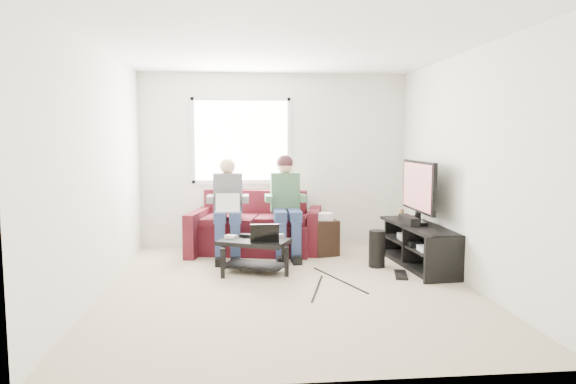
{
  "coord_description": "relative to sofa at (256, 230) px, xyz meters",
  "views": [
    {
      "loc": [
        -0.54,
        -5.51,
        1.64
      ],
      "look_at": [
        0.05,
        0.6,
        0.99
      ],
      "focal_mm": 32.0,
      "sensor_mm": 36.0,
      "label": 1
    }
  ],
  "objects": [
    {
      "name": "ceiling",
      "position": [
        0.3,
        -1.82,
        2.28
      ],
      "size": [
        4.5,
        4.5,
        0.0
      ],
      "primitive_type": "plane",
      "rotation": [
        3.14,
        0.0,
        0.0
      ],
      "color": "white",
      "rests_on": "wall_back"
    },
    {
      "name": "controller_b",
      "position": [
        -0.17,
        -1.0,
        0.11
      ],
      "size": [
        0.16,
        0.14,
        0.04
      ],
      "primitive_type": "cube",
      "rotation": [
        0.0,
        0.0,
        -0.41
      ],
      "color": "black",
      "rests_on": "coffee_table"
    },
    {
      "name": "tv_stand",
      "position": [
        2.05,
        -1.07,
        -0.08
      ],
      "size": [
        0.62,
        1.65,
        0.54
      ],
      "color": "black",
      "rests_on": "floor"
    },
    {
      "name": "controller_c",
      "position": [
        0.23,
        -1.03,
        0.11
      ],
      "size": [
        0.16,
        0.14,
        0.04
      ],
      "primitive_type": "cube",
      "rotation": [
        0.0,
        0.0,
        -0.42
      ],
      "color": "gray",
      "rests_on": "coffee_table"
    },
    {
      "name": "soundbar",
      "position": [
        1.93,
        -0.97,
        0.27
      ],
      "size": [
        0.12,
        0.5,
        0.1
      ],
      "primitive_type": "cube",
      "color": "black",
      "rests_on": "tv_stand"
    },
    {
      "name": "wall_left",
      "position": [
        -1.7,
        -1.82,
        0.98
      ],
      "size": [
        0.0,
        4.5,
        4.5
      ],
      "primitive_type": "plane",
      "rotation": [
        1.57,
        0.0,
        1.57
      ],
      "color": "silver",
      "rests_on": "floor"
    },
    {
      "name": "drink_cup",
      "position": [
        2.0,
        -0.44,
        0.28
      ],
      "size": [
        0.08,
        0.08,
        0.12
      ],
      "primitive_type": "cylinder",
      "color": "#A57847",
      "rests_on": "tv_stand"
    },
    {
      "name": "console_white",
      "position": [
        2.05,
        -1.47,
        -0.01
      ],
      "size": [
        0.3,
        0.22,
        0.06
      ],
      "primitive_type": "cube",
      "color": "silver",
      "rests_on": "tv_stand"
    },
    {
      "name": "console_grey",
      "position": [
        2.05,
        -0.77,
        0.0
      ],
      "size": [
        0.34,
        0.26,
        0.08
      ],
      "primitive_type": "cube",
      "color": "gray",
      "rests_on": "tv_stand"
    },
    {
      "name": "coffee_table",
      "position": [
        -0.07,
        -1.18,
        -0.02
      ],
      "size": [
        0.94,
        0.79,
        0.41
      ],
      "color": "black",
      "rests_on": "floor"
    },
    {
      "name": "person_right",
      "position": [
        0.4,
        -0.31,
        0.49
      ],
      "size": [
        0.4,
        0.71,
        1.4
      ],
      "color": "#324B6F",
      "rests_on": "sofa"
    },
    {
      "name": "laptop_black",
      "position": [
        0.05,
        -1.26,
        0.21
      ],
      "size": [
        0.42,
        0.38,
        0.24
      ],
      "primitive_type": null,
      "rotation": [
        0.0,
        0.0,
        -0.55
      ],
      "color": "black",
      "rests_on": "coffee_table"
    },
    {
      "name": "laptop_silver",
      "position": [
        -0.4,
        -0.53,
        0.41
      ],
      "size": [
        0.37,
        0.3,
        0.24
      ],
      "primitive_type": null,
      "rotation": [
        0.0,
        0.0,
        -0.28
      ],
      "color": "silver",
      "rests_on": "person_left"
    },
    {
      "name": "keyboard_floor",
      "position": [
        1.67,
        -1.5,
        -0.31
      ],
      "size": [
        0.24,
        0.44,
        0.02
      ],
      "primitive_type": "cube",
      "rotation": [
        0.0,
        0.0,
        -0.24
      ],
      "color": "black",
      "rests_on": "floor"
    },
    {
      "name": "console_black",
      "position": [
        2.05,
        -1.12,
        -0.0
      ],
      "size": [
        0.38,
        0.3,
        0.07
      ],
      "primitive_type": "cube",
      "color": "black",
      "rests_on": "tv_stand"
    },
    {
      "name": "sofa",
      "position": [
        0.0,
        0.0,
        0.0
      ],
      "size": [
        2.02,
        1.17,
        0.86
      ],
      "color": "#4E1316",
      "rests_on": "floor"
    },
    {
      "name": "wall_front",
      "position": [
        0.3,
        -4.07,
        0.98
      ],
      "size": [
        4.5,
        0.0,
        4.5
      ],
      "primitive_type": "plane",
      "rotation": [
        -1.57,
        0.0,
        0.0
      ],
      "color": "silver",
      "rests_on": "floor"
    },
    {
      "name": "end_table",
      "position": [
        0.94,
        -0.32,
        -0.05
      ],
      "size": [
        0.33,
        0.33,
        0.6
      ],
      "color": "black",
      "rests_on": "floor"
    },
    {
      "name": "tv",
      "position": [
        2.05,
        -0.97,
        0.68
      ],
      "size": [
        0.12,
        1.1,
        0.81
      ],
      "color": "black",
      "rests_on": "tv_stand"
    },
    {
      "name": "person_left",
      "position": [
        -0.4,
        -0.33,
        0.43
      ],
      "size": [
        0.4,
        0.7,
        1.36
      ],
      "color": "#324B6F",
      "rests_on": "sofa"
    },
    {
      "name": "floor",
      "position": [
        0.3,
        -1.82,
        -0.32
      ],
      "size": [
        4.5,
        4.5,
        0.0
      ],
      "primitive_type": "plane",
      "color": "#BBAC91",
      "rests_on": "ground"
    },
    {
      "name": "subwoofer",
      "position": [
        1.5,
        -1.05,
        -0.08
      ],
      "size": [
        0.21,
        0.21,
        0.47
      ],
      "primitive_type": "cylinder",
      "color": "black",
      "rests_on": "floor"
    },
    {
      "name": "wall_right",
      "position": [
        2.3,
        -1.82,
        0.98
      ],
      "size": [
        0.0,
        4.5,
        4.5
      ],
      "primitive_type": "plane",
      "rotation": [
        1.57,
        0.0,
        -1.57
      ],
      "color": "silver",
      "rests_on": "floor"
    },
    {
      "name": "window",
      "position": [
        -0.2,
        0.41,
        1.28
      ],
      "size": [
        1.48,
        0.04,
        1.28
      ],
      "color": "white",
      "rests_on": "wall_back"
    },
    {
      "name": "controller_a",
      "position": [
        -0.35,
        -1.06,
        0.11
      ],
      "size": [
        0.17,
        0.14,
        0.04
      ],
      "primitive_type": "cube",
      "rotation": [
        0.0,
        0.0,
        -0.48
      ],
      "color": "silver",
      "rests_on": "coffee_table"
    },
    {
      "name": "wall_back",
      "position": [
        0.3,
        0.43,
        0.98
      ],
      "size": [
        4.5,
        0.0,
        4.5
      ],
      "primitive_type": "plane",
      "rotation": [
        1.57,
        0.0,
        0.0
      ],
      "color": "silver",
      "rests_on": "floor"
    }
  ]
}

